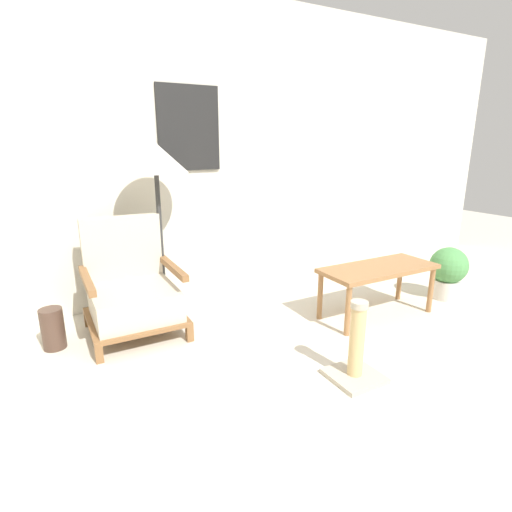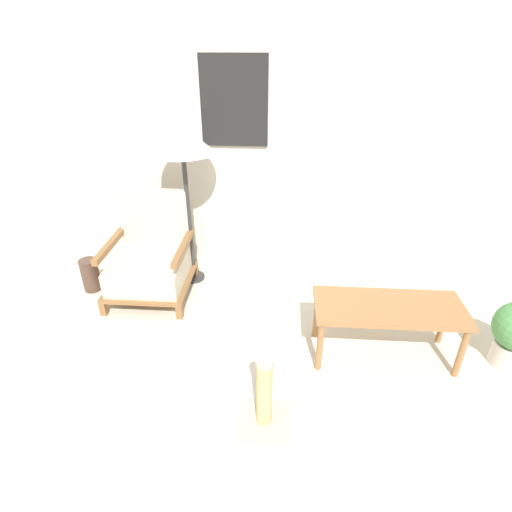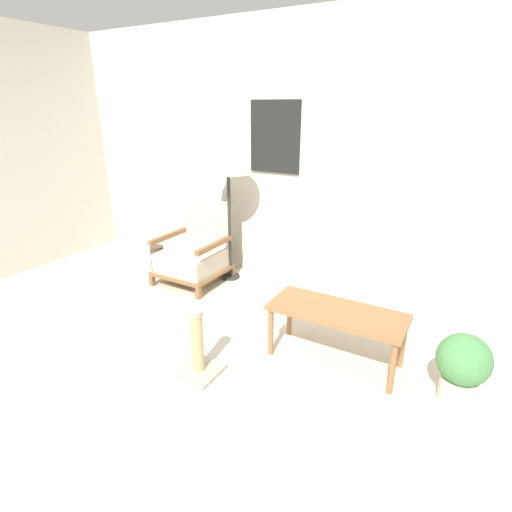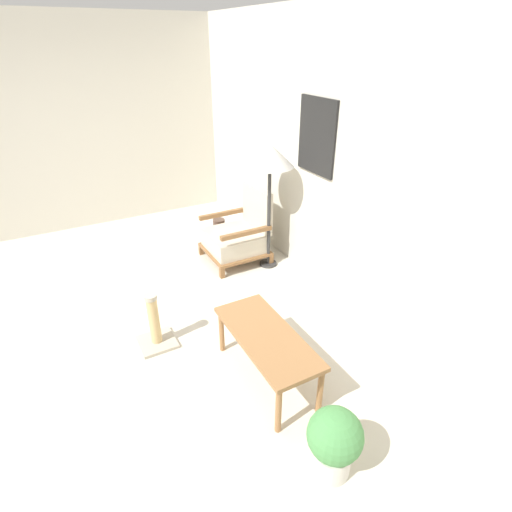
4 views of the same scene
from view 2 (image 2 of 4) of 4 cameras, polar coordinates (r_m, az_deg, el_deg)
The scene contains 7 objects.
ground_plane at distance 2.45m, azimuth -8.31°, elevation -27.71°, with size 14.00×14.00×0.00m, color beige.
wall_back at distance 3.59m, azimuth -2.68°, elevation 18.13°, with size 8.00×0.09×2.70m.
armchair at distance 3.58m, azimuth -14.83°, elevation -0.58°, with size 0.69×0.69×0.87m.
floor_lamp at distance 3.36m, azimuth -10.51°, elevation 15.60°, with size 0.51×0.51×1.44m.
coffee_table at distance 2.89m, azimuth 18.41°, elevation -7.61°, with size 1.01×0.42×0.44m.
vase at distance 3.87m, azimuth -22.57°, elevation -2.50°, with size 0.16×0.16×0.30m, color #473328.
scratching_post at distance 2.46m, azimuth 1.17°, elevation -20.31°, with size 0.31×0.31×0.52m.
Camera 2 is at (0.40, -1.29, 2.05)m, focal length 28.00 mm.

